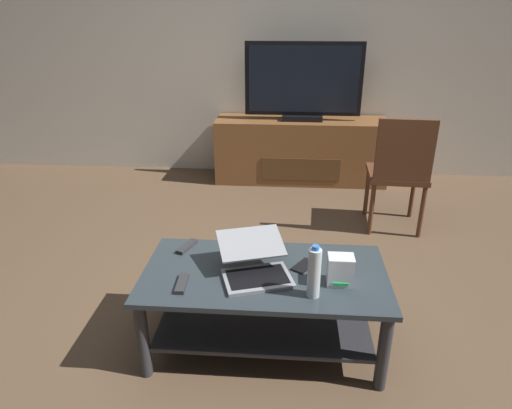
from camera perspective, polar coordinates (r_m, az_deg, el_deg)
The scene contains 12 objects.
ground_plane at distance 2.79m, azimuth -1.47°, elevation -12.96°, with size 7.68×7.68×0.00m, color brown.
back_wall at distance 4.82m, azimuth 1.58°, elevation 20.51°, with size 6.40×0.12×2.80m, color beige.
coffee_table at distance 2.36m, azimuth 1.09°, elevation -11.36°, with size 1.23×0.64×0.45m.
media_cabinet at distance 4.68m, azimuth 5.67°, elevation 6.85°, with size 1.72×0.49×0.64m.
television at distance 4.51m, azimuth 6.03°, elevation 15.03°, with size 1.13×0.20×0.74m.
dining_chair at distance 3.66m, azimuth 17.69°, elevation 4.30°, with size 0.46×0.46×0.94m.
laptop at distance 2.24m, azimuth -0.17°, elevation -7.51°, with size 0.42×0.45×0.16m.
router_box at distance 2.20m, azimuth 10.63°, elevation -8.17°, with size 0.12×0.10×0.15m.
water_bottle_near at distance 2.07m, azimuth 7.38°, elevation -8.55°, with size 0.06×0.06×0.26m.
cell_phone at distance 2.34m, azimuth 6.04°, elevation -7.71°, with size 0.07×0.14×0.01m, color black.
tv_remote at distance 2.21m, azimuth -9.35°, elevation -9.84°, with size 0.04×0.16×0.02m, color #2D2D30.
soundbar_remote at distance 2.52m, azimuth -8.73°, elevation -5.27°, with size 0.04×0.16×0.02m, color #2D2D30.
Camera 1 is at (0.24, -2.23, 1.66)m, focal length 31.59 mm.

